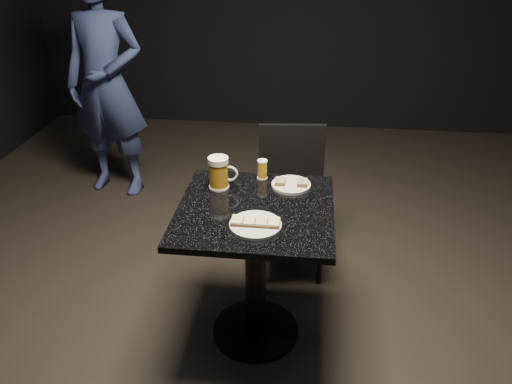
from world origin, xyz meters
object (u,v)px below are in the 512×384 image
chair (292,190)px  table (256,252)px  beer_mug (219,173)px  plate_large (255,225)px  patron (106,84)px  plate_small (291,185)px  beer_tumbler (262,169)px

chair → table: bearing=-101.9°
beer_mug → plate_large: bearing=-57.0°
patron → table: patron is taller
plate_small → beer_tumbler: (-0.15, 0.07, 0.04)m
table → patron: bearing=130.6°
beer_tumbler → chair: chair is taller
plate_large → beer_mug: size_ratio=1.40×
plate_small → chair: 0.50m
patron → chair: (1.39, -0.82, -0.34)m
plate_large → beer_tumbler: beer_tumbler is taller
table → beer_mug: bearing=138.3°
plate_small → patron: bearing=138.6°
table → chair: bearing=78.1°
patron → plate_small: bearing=-34.2°
plate_large → plate_small: 0.40m
table → beer_tumbler: size_ratio=7.65×
plate_small → chair: size_ratio=0.22×
patron → chair: bearing=-23.1°
plate_small → patron: (-1.41, 1.24, 0.08)m
beer_mug → chair: beer_mug is taller
chair → plate_large: bearing=-98.5°
plate_large → beer_mug: (-0.21, 0.33, 0.07)m
table → beer_tumbler: bearing=89.9°
patron → beer_mug: size_ratio=10.65×
plate_large → beer_tumbler: bearing=92.2°
table → beer_mug: 0.41m
table → beer_mug: (-0.19, 0.17, 0.32)m
plate_large → patron: patron is taller
beer_mug → chair: size_ratio=0.18×
plate_large → chair: size_ratio=0.26×
plate_large → chair: (0.12, 0.80, -0.26)m
table → beer_tumbler: (0.00, 0.29, 0.29)m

